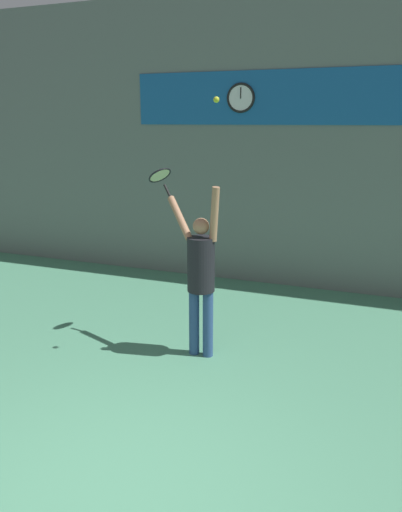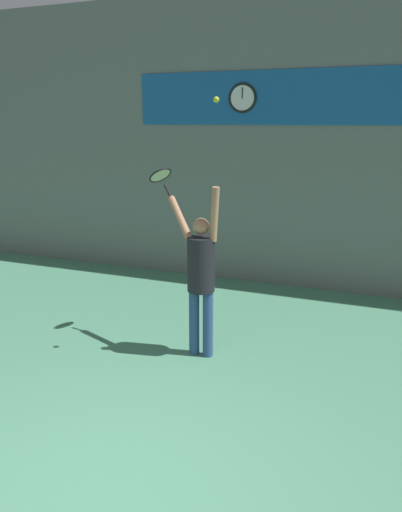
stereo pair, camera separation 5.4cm
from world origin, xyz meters
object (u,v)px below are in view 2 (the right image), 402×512
(tennis_ball, at_px, (216,100))
(tennis_racket, at_px, (161,177))
(scoreboard_clock, at_px, (242,98))
(tennis_player, at_px, (201,272))

(tennis_ball, bearing_deg, tennis_racket, 151.02)
(scoreboard_clock, relative_size, tennis_player, 0.23)
(scoreboard_clock, xyz_separation_m, tennis_player, (0.45, -3.11, -2.16))
(tennis_player, relative_size, tennis_ball, 32.60)
(tennis_player, height_order, tennis_ball, tennis_ball)
(scoreboard_clock, bearing_deg, tennis_ball, -78.09)
(tennis_racket, height_order, tennis_ball, tennis_ball)
(scoreboard_clock, relative_size, tennis_racket, 1.25)
(tennis_racket, bearing_deg, tennis_ball, -28.98)
(scoreboard_clock, relative_size, tennis_ball, 7.52)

